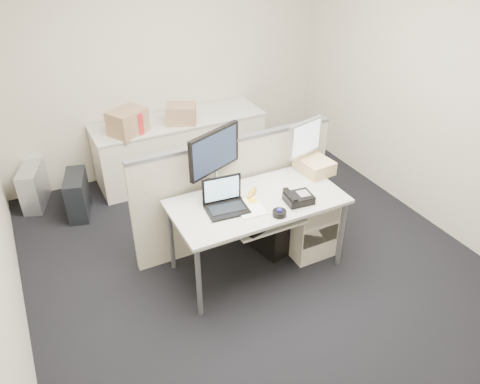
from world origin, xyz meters
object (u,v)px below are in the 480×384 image
laptop (227,197)px  desk_phone (299,198)px  monitor_main (215,161)px  desk (257,207)px

laptop → desk_phone: (0.60, -0.16, -0.09)m
laptop → desk_phone: size_ratio=1.50×
monitor_main → desk_phone: (0.55, -0.50, -0.25)m
desk → desk_phone: size_ratio=6.61×
desk → monitor_main: bearing=128.0°
desk → desk_phone: (0.30, -0.18, 0.10)m
monitor_main → desk_phone: size_ratio=2.54×
monitor_main → laptop: size_ratio=1.69×
desk → laptop: bearing=-176.2°
monitor_main → laptop: 0.38m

